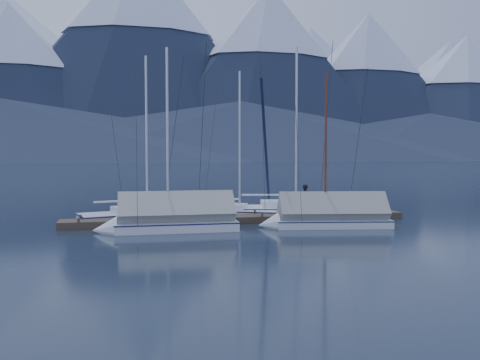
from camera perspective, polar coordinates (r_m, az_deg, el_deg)
name	(u,v)px	position (r m, az deg, el deg)	size (l,w,h in m)	color
ground	(250,227)	(24.65, 1.11, -5.35)	(1000.00, 1000.00, 0.00)	black
mountain_range	(129,80)	(397.98, -12.38, 10.89)	(877.00, 584.00, 150.50)	#475675
dock	(240,220)	(26.55, 0.00, -4.51)	(18.00, 1.50, 0.54)	#382D23
mooring_posts	(231,216)	(26.41, -1.06, -4.03)	(15.12, 1.52, 0.35)	#382D23
sailboat_open_left	(156,216)	(28.02, -9.38, -4.03)	(7.56, 3.89, 9.63)	silver
sailboat_open_mid	(248,214)	(28.55, 0.88, -3.88)	(6.91, 4.77, 8.97)	silver
sailboat_open_right	(305,212)	(29.68, 7.36, -3.59)	(8.31, 3.99, 10.60)	white
sailboat_covered_near	(322,218)	(25.10, 9.24, -4.28)	(6.63, 3.16, 8.30)	silver
sailboat_covered_far	(165,221)	(23.76, -8.40, -4.60)	(6.65, 2.80, 9.24)	white
person	(306,199)	(27.33, 7.39, -2.15)	(0.58, 0.38, 1.59)	black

